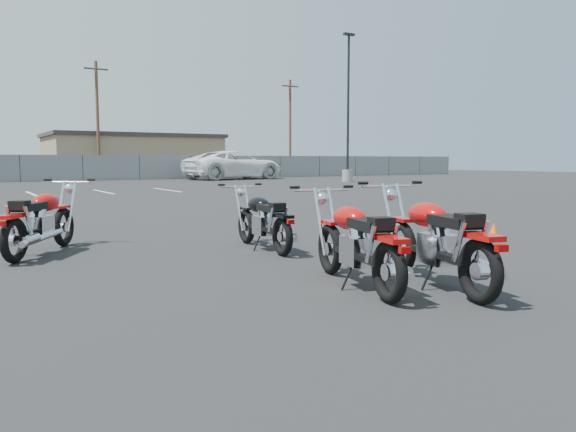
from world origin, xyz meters
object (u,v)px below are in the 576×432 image
motorcycle_second_black (264,221)px  white_van (234,157)px  motorcycle_rear_red (358,243)px  motorcycle_third_red (437,241)px  motorcycle_front_red (41,221)px

motorcycle_second_black → white_van: bearing=65.4°
motorcycle_second_black → motorcycle_rear_red: 2.96m
motorcycle_second_black → motorcycle_third_red: 3.42m
motorcycle_second_black → motorcycle_third_red: bearing=-83.3°
motorcycle_rear_red → white_van: size_ratio=0.26×
motorcycle_third_red → white_van: size_ratio=0.27×
motorcycle_front_red → motorcycle_rear_red: bearing=-57.0°
motorcycle_front_red → motorcycle_rear_red: 5.10m
motorcycle_rear_red → motorcycle_second_black: bearing=82.7°
motorcycle_front_red → white_van: 33.81m
motorcycle_front_red → motorcycle_second_black: motorcycle_front_red is taller
white_van → motorcycle_third_red: bearing=149.4°
motorcycle_rear_red → motorcycle_front_red: bearing=123.0°
motorcycle_third_red → white_van: bearing=68.2°
motorcycle_second_black → white_van: size_ratio=0.24×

